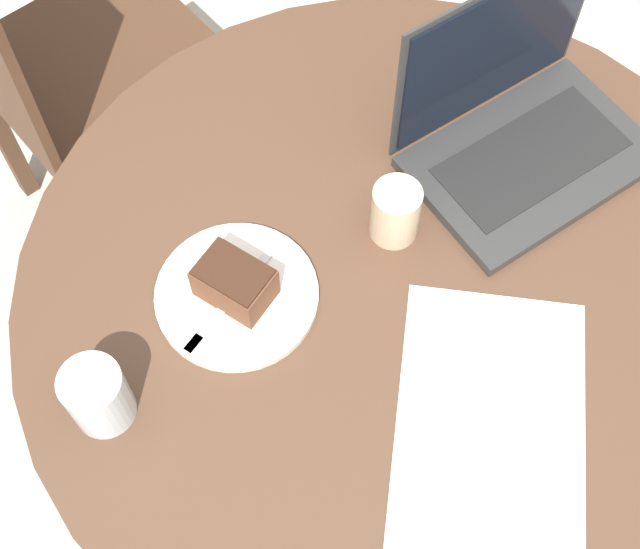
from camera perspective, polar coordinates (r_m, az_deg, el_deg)
name	(u,v)px	position (r m, az deg, el deg)	size (l,w,h in m)	color
ground_plane	(372,453)	(1.87, 3.35, -11.33)	(12.00, 12.00, 0.00)	#B7AD9E
dining_table	(392,338)	(1.33, 4.63, -4.10)	(1.02, 1.02, 0.76)	#4C3323
chair	(58,65)	(1.76, -16.42, 12.75)	(0.58, 0.58, 1.01)	#472D1E
paper_document	(490,427)	(1.10, 10.84, -9.58)	(0.39, 0.27, 0.00)	white
plate	(237,295)	(1.15, -5.35, -1.32)	(0.21, 0.21, 0.01)	silver
cake_slice	(235,282)	(1.12, -5.48, -0.49)	(0.09, 0.11, 0.06)	brown
fork	(220,313)	(1.13, -6.44, -2.44)	(0.17, 0.07, 0.00)	silver
coffee_glass	(395,212)	(1.17, 4.85, 3.99)	(0.06, 0.06, 0.09)	#C6AD89
water_glass	(98,396)	(1.08, -14.04, -7.55)	(0.07, 0.07, 0.09)	silver
laptop	(520,128)	(1.27, 12.67, 9.13)	(0.39, 0.38, 0.25)	#2D2D2D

